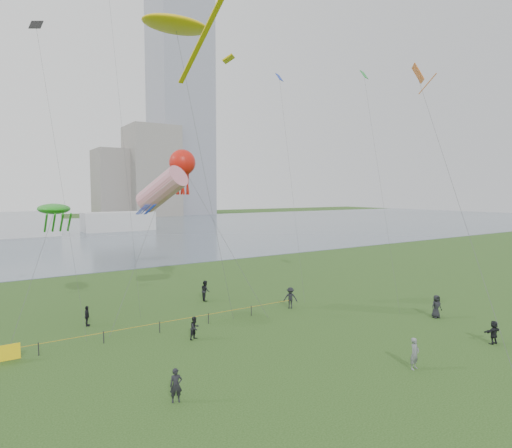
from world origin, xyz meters
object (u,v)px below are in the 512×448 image
kite_flyer (415,353)px  kite_octopus (182,163)px  kite_stingray (176,26)px  fence (70,341)px

kite_flyer → kite_octopus: bearing=95.4°
kite_stingray → kite_flyer: bearing=-77.1°
fence → kite_stingray: size_ratio=1.03×
fence → kite_flyer: (16.32, -14.33, 0.37)m
kite_flyer → kite_stingray: (-8.00, 15.65, 21.88)m
fence → kite_octopus: bearing=30.9°
kite_octopus → kite_flyer: bearing=-91.2°
kite_stingray → fence: bearing=174.9°
fence → kite_octopus: (10.90, 6.53, 12.38)m
kite_flyer → kite_octopus: (-5.42, 20.85, 12.01)m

